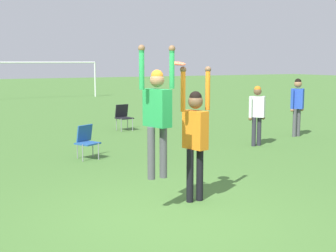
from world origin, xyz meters
TOP-DOWN VIEW (x-y plane):
  - ground_plane at (0.00, 0.00)m, footprint 120.00×120.00m
  - person_jumping at (-0.13, 0.22)m, footprint 0.62×0.51m
  - person_defending at (0.69, 0.40)m, footprint 0.59×0.47m
  - frisbee at (0.36, 0.43)m, footprint 0.25×0.25m
  - camping_chair_0 at (2.95, 8.66)m, footprint 0.57×0.61m
  - camping_chair_1 at (0.25, 4.70)m, footprint 0.62×0.68m
  - person_spectator_near at (7.22, 4.73)m, footprint 0.53×0.42m
  - person_spectator_far at (5.03, 4.04)m, footprint 0.57×0.45m
  - soccer_goal at (4.04, 23.94)m, footprint 7.10×0.10m

SIDE VIEW (x-z plane):
  - ground_plane at x=0.00m, z-range 0.00..0.00m
  - camping_chair_1 at x=0.25m, z-range 0.07..0.89m
  - camping_chair_0 at x=2.95m, z-range 0.08..0.97m
  - person_spectator_far at x=5.03m, z-range 0.17..1.86m
  - person_spectator_near at x=7.22m, z-range 0.20..2.04m
  - person_defending at x=0.69m, z-range 0.09..2.38m
  - person_jumping at x=-0.13m, z-range 0.60..2.68m
  - soccer_goal at x=4.04m, z-range 0.67..3.02m
  - frisbee at x=0.36m, z-range 2.30..2.37m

